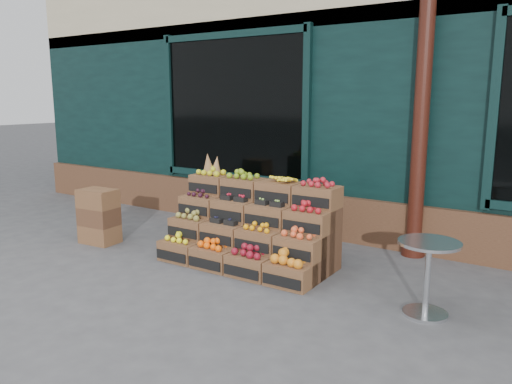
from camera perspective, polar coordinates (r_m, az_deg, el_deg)
The scene contains 6 objects.
ground at distance 5.17m, azimuth -2.52°, elevation -10.78°, with size 60.00×60.00×0.00m, color #4A4A4D.
shop_facade at distance 9.43m, azimuth 16.63°, elevation 13.44°, with size 12.00×6.24×4.80m.
crate_display at distance 5.78m, azimuth -0.57°, elevation -4.48°, with size 1.95×0.97×1.22m.
spare_crates at distance 6.86m, azimuth -17.52°, elevation -2.66°, with size 0.51×0.37×0.72m.
bistro_table at distance 4.65m, azimuth 19.04°, elevation -8.37°, with size 0.54×0.54×0.68m.
shopkeeper at distance 8.13m, azimuth -1.68°, elevation 4.58°, with size 0.74×0.48×2.02m, color #1D6731.
Camera 1 is at (2.86, -3.86, 1.91)m, focal length 35.00 mm.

